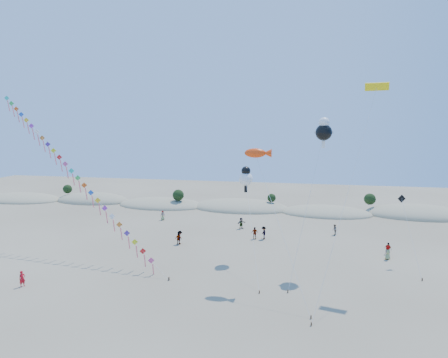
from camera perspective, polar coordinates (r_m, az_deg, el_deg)
ground at (r=31.69m, az=-11.37°, el=-22.00°), size 160.00×160.00×0.00m
dune_ridge at (r=72.73m, az=3.32°, el=-4.43°), size 145.30×11.49×5.57m
kite_train at (r=50.52m, az=-22.54°, el=1.46°), size 29.21×12.75×20.76m
fish_kite at (r=37.81m, az=5.24°, el=3.90°), size 6.82×8.19×13.60m
cartoon_kite_low at (r=44.47m, az=3.35°, el=0.26°), size 3.65×10.75×11.10m
cartoon_kite_high at (r=42.58m, az=14.96°, el=7.14°), size 4.31×9.03×16.77m
parafoil_kite at (r=40.87m, az=22.14°, el=12.38°), size 7.27×12.11×20.11m
dark_kite at (r=46.93m, az=26.05°, el=-5.33°), size 1.56×5.85×7.99m
flyer_foreground at (r=43.26m, az=-28.39°, el=-13.23°), size 0.61×0.70×1.61m
beachgoers at (r=53.61m, az=4.46°, el=-8.16°), size 34.48×13.49×1.82m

